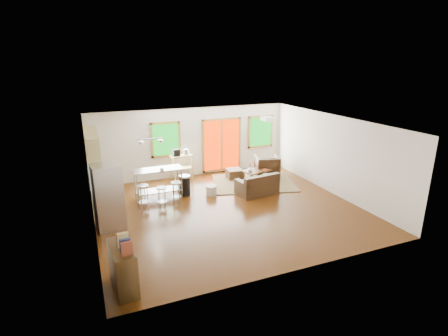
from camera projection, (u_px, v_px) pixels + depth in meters
name	position (u px, v px, depth m)	size (l,w,h in m)	color
floor	(228.00, 209.00, 10.47)	(7.50, 7.00, 0.02)	#341906
ceiling	(228.00, 123.00, 9.69)	(7.50, 7.00, 0.02)	silver
back_wall	(192.00, 142.00, 13.18)	(7.50, 0.02, 2.60)	silver
left_wall	(90.00, 184.00, 8.72)	(0.02, 7.00, 2.60)	silver
right_wall	(333.00, 155.00, 11.45)	(0.02, 7.00, 2.60)	silver
front_wall	(296.00, 215.00, 6.98)	(7.50, 0.02, 2.60)	silver
window_left	(166.00, 140.00, 12.72)	(1.10, 0.05, 1.30)	#0A5010
french_doors	(222.00, 145.00, 13.63)	(1.60, 0.05, 2.10)	#A51D00
window_right	(261.00, 132.00, 14.13)	(1.10, 0.05, 1.30)	#0A5010
rug	(253.00, 183.00, 12.68)	(2.85, 2.19, 0.03)	#4A6540
loveseat	(258.00, 186.00, 11.57)	(1.41, 0.91, 0.71)	black
coffee_table	(257.00, 171.00, 12.83)	(1.14, 0.83, 0.41)	#34220D
armchair	(267.00, 165.00, 13.34)	(0.86, 0.81, 0.89)	black
ottoman	(234.00, 174.00, 13.11)	(0.54, 0.54, 0.36)	black
pouf	(211.00, 190.00, 11.52)	(0.36, 0.36, 0.32)	beige
vase	(250.00, 169.00, 12.62)	(0.21, 0.22, 0.31)	silver
book	(263.00, 167.00, 12.76)	(0.22, 0.03, 0.30)	brown
cabinets	(98.00, 177.00, 10.43)	(0.64, 2.24, 2.30)	tan
refrigerator	(109.00, 197.00, 9.05)	(0.78, 0.76, 1.75)	#B7BABC
island	(158.00, 178.00, 11.11)	(1.55, 0.63, 0.98)	#B7BABC
cup	(162.00, 170.00, 10.83)	(0.13, 0.10, 0.13)	silver
bar_stool_a	(143.00, 191.00, 10.28)	(0.43, 0.43, 0.76)	#B7BABC
bar_stool_b	(162.00, 193.00, 10.41)	(0.41, 0.41, 0.66)	#B7BABC
bar_stool_c	(176.00, 188.00, 10.75)	(0.41, 0.41, 0.69)	#B7BABC
trash_can	(185.00, 185.00, 11.45)	(0.37, 0.37, 0.68)	black
kitchen_cart	(181.00, 159.00, 12.83)	(0.82, 0.58, 1.18)	tan
bookshelf	(123.00, 267.00, 6.70)	(0.46, 1.03, 1.18)	#34220D
ceiling_flush	(268.00, 119.00, 10.83)	(0.35, 0.35, 0.12)	white
pendant_light	(151.00, 142.00, 10.54)	(0.80, 0.18, 0.79)	gray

